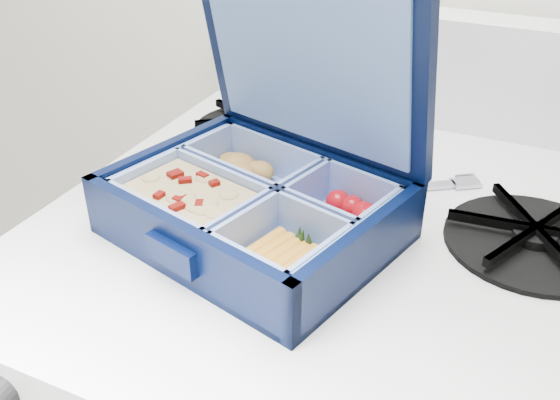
% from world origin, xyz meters
% --- Properties ---
extents(bento_box, '(0.28, 0.25, 0.06)m').
position_xyz_m(bento_box, '(-0.13, 1.62, 0.90)').
color(bento_box, black).
rests_on(bento_box, stove).
extents(burner_grate, '(0.17, 0.17, 0.02)m').
position_xyz_m(burner_grate, '(0.11, 1.71, 0.89)').
color(burner_grate, black).
rests_on(burner_grate, stove).
extents(burner_grate_rear, '(0.20, 0.20, 0.02)m').
position_xyz_m(burner_grate_rear, '(-0.23, 1.82, 0.88)').
color(burner_grate_rear, black).
rests_on(burner_grate_rear, stove).
extents(fork, '(0.16, 0.12, 0.01)m').
position_xyz_m(fork, '(-0.03, 1.75, 0.88)').
color(fork, '#ACAAB8').
rests_on(fork, stove).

